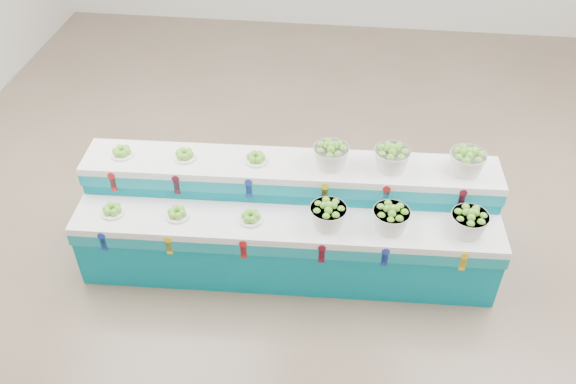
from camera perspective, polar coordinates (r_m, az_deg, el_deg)
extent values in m
plane|color=#705F4B|center=(6.42, 5.40, -3.41)|extent=(10.00, 10.00, 0.00)
cylinder|color=white|center=(5.69, -16.32, -1.58)|extent=(0.23, 0.23, 0.09)
cylinder|color=white|center=(5.52, -10.47, -1.93)|extent=(0.23, 0.23, 0.09)
cylinder|color=white|center=(5.40, -3.56, -2.32)|extent=(0.23, 0.23, 0.09)
cylinder|color=white|center=(5.86, -15.49, 3.75)|extent=(0.23, 0.23, 0.09)
cylinder|color=white|center=(5.69, -9.78, 3.56)|extent=(0.23, 0.23, 0.09)
cylinder|color=white|center=(5.57, -3.07, 3.30)|extent=(0.23, 0.23, 0.09)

